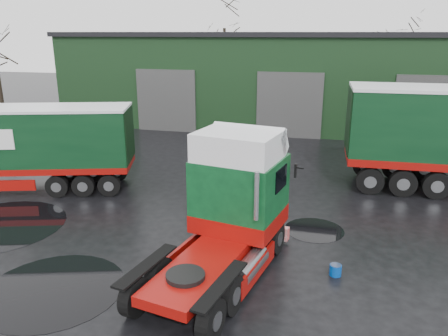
% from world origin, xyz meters
% --- Properties ---
extents(ground, '(100.00, 100.00, 0.00)m').
position_xyz_m(ground, '(0.00, 0.00, 0.00)').
color(ground, black).
extents(warehouse, '(32.40, 12.40, 6.30)m').
position_xyz_m(warehouse, '(2.00, 20.00, 3.16)').
color(warehouse, black).
rests_on(warehouse, ground).
extents(hero_tractor, '(3.72, 6.45, 3.77)m').
position_xyz_m(hero_tractor, '(1.77, -3.00, 1.88)').
color(hero_tractor, '#0C421E').
rests_on(hero_tractor, ground).
extents(wash_bucket, '(0.42, 0.42, 0.30)m').
position_xyz_m(wash_bucket, '(4.91, -1.99, 0.15)').
color(wash_bucket, '#063992').
rests_on(wash_bucket, ground).
extents(tree_back_a, '(4.40, 4.40, 9.50)m').
position_xyz_m(tree_back_a, '(-6.00, 30.00, 4.75)').
color(tree_back_a, black).
rests_on(tree_back_a, ground).
extents(tree_back_b, '(4.40, 4.40, 7.50)m').
position_xyz_m(tree_back_b, '(10.00, 30.00, 3.75)').
color(tree_back_b, black).
rests_on(tree_back_b, ground).
extents(puddle_0, '(3.61, 3.61, 0.01)m').
position_xyz_m(puddle_0, '(-2.11, -4.43, 0.00)').
color(puddle_0, black).
rests_on(puddle_0, ground).
extents(puddle_1, '(1.96, 1.96, 0.01)m').
position_xyz_m(puddle_1, '(4.23, 0.74, 0.00)').
color(puddle_1, black).
rests_on(puddle_1, ground).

